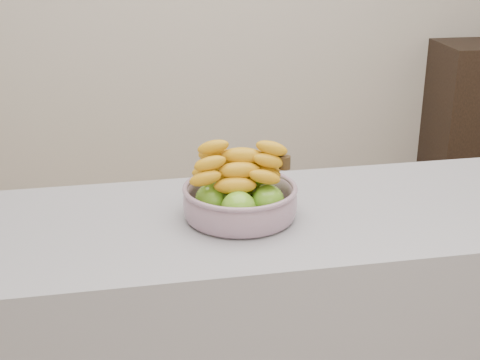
# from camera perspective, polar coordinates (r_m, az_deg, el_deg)

# --- Properties ---
(counter) EXTENTS (2.00, 0.60, 0.90)m
(counter) POSITION_cam_1_polar(r_m,az_deg,el_deg) (1.98, 7.56, -14.45)
(counter) COLOR gray
(counter) RESTS_ON ground
(cabinet) EXTENTS (0.56, 0.46, 0.95)m
(cabinet) POSITION_cam_1_polar(r_m,az_deg,el_deg) (4.21, 19.56, 4.54)
(cabinet) COLOR black
(cabinet) RESTS_ON ground
(fruit_bowl) EXTENTS (0.29, 0.29, 0.18)m
(fruit_bowl) POSITION_cam_1_polar(r_m,az_deg,el_deg) (1.67, -0.01, -1.36)
(fruit_bowl) COLOR #A8B6CA
(fruit_bowl) RESTS_ON counter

